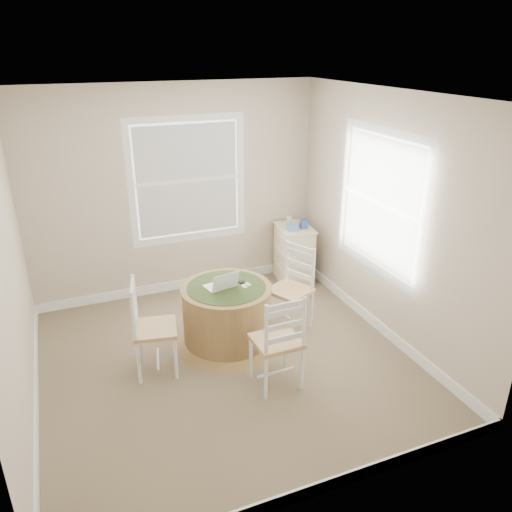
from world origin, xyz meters
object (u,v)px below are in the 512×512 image
laptop (221,285)px  corner_chest (294,254)px  chair_right (290,290)px  chair_near (276,340)px  chair_left (155,328)px  round_table (227,313)px

laptop → corner_chest: size_ratio=0.44×
chair_right → chair_near: bearing=-58.7°
chair_left → chair_near: (0.99, -0.64, 0.00)m
chair_right → chair_left: bearing=-107.6°
chair_left → chair_right: same height
round_table → chair_right: chair_right is taller
round_table → chair_near: bearing=-86.8°
chair_near → laptop: chair_near is taller
round_table → chair_left: chair_left is taller
round_table → corner_chest: size_ratio=1.46×
laptop → corner_chest: (1.39, 1.12, -0.31)m
laptop → corner_chest: 1.81m
laptop → corner_chest: bearing=-152.4°
chair_left → corner_chest: chair_left is taller
round_table → laptop: 0.34m
chair_left → chair_near: 1.18m
chair_left → chair_right: 1.56m
chair_near → round_table: bearing=-77.9°
chair_left → chair_near: size_ratio=1.00×
corner_chest → chair_right: bearing=-111.1°
chair_near → chair_right: same height
round_table → chair_right: 0.75m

